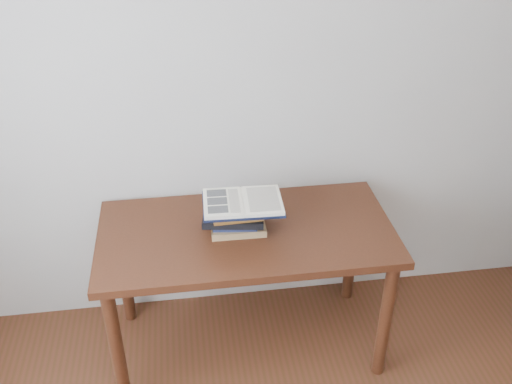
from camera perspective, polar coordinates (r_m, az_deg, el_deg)
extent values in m
cube|color=#B7B3AD|center=(2.60, 0.38, 11.97)|extent=(3.50, 0.04, 2.60)
cube|color=#431F10|center=(2.55, -0.97, -4.15)|extent=(1.31, 0.66, 0.04)
cylinder|color=#431F10|center=(2.59, -13.76, -14.96)|extent=(0.06, 0.06, 0.67)
cylinder|color=#431F10|center=(2.71, 12.82, -12.35)|extent=(0.06, 0.06, 0.67)
cylinder|color=#431F10|center=(2.99, -13.12, -7.44)|extent=(0.06, 0.06, 0.67)
cylinder|color=#431F10|center=(3.09, 9.56, -5.52)|extent=(0.06, 0.06, 0.67)
cube|color=#A28253|center=(2.53, -1.82, -3.50)|extent=(0.24, 0.15, 0.03)
cube|color=#191747|center=(2.52, -2.11, -2.88)|extent=(0.21, 0.16, 0.03)
cube|color=black|center=(2.50, -2.26, -2.38)|extent=(0.29, 0.21, 0.03)
cube|color=#A66625|center=(2.47, -1.94, -1.98)|extent=(0.22, 0.14, 0.03)
cube|color=#191747|center=(2.47, -2.01, -1.15)|extent=(0.20, 0.15, 0.03)
cube|color=black|center=(2.43, -1.34, -1.22)|extent=(0.35, 0.25, 0.01)
cube|color=silver|center=(2.42, -3.35, -1.09)|extent=(0.17, 0.23, 0.02)
cube|color=silver|center=(2.43, 0.65, -0.86)|extent=(0.17, 0.23, 0.02)
cylinder|color=silver|center=(2.43, -1.34, -1.01)|extent=(0.02, 0.23, 0.01)
cube|color=black|center=(2.47, -3.97, -0.10)|extent=(0.09, 0.06, 0.00)
cube|color=black|center=(2.42, -3.90, -0.91)|extent=(0.09, 0.06, 0.00)
cube|color=black|center=(2.37, -3.82, -1.76)|extent=(0.09, 0.06, 0.00)
cube|color=beige|center=(2.42, -2.20, -0.85)|extent=(0.05, 0.19, 0.00)
cube|color=beige|center=(2.43, 0.73, -0.67)|extent=(0.14, 0.19, 0.00)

